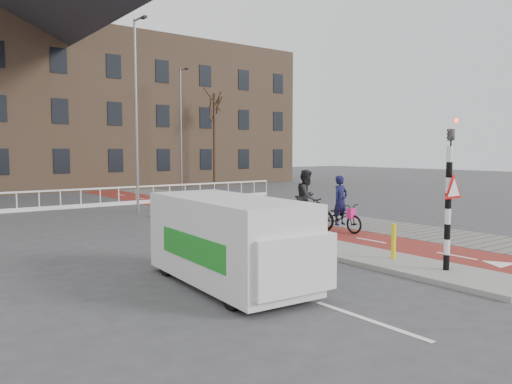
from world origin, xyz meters
TOP-DOWN VIEW (x-y plane):
  - ground at (0.00, 0.00)m, footprint 120.00×120.00m
  - bike_lane at (1.50, 10.00)m, footprint 2.50×60.00m
  - sidewalk at (4.30, 10.00)m, footprint 3.00×60.00m
  - curb_island at (-0.70, 4.00)m, footprint 1.80×16.00m
  - traffic_signal at (-0.60, -2.02)m, footprint 0.80×0.80m
  - bollard at (-0.57, -0.47)m, footprint 0.12×0.12m
  - cyclist_near at (2.01, 3.83)m, footprint 0.77×1.96m
  - cyclist_far at (1.16, 4.69)m, footprint 1.40×2.15m
  - van at (-5.17, 0.33)m, footprint 2.05×4.52m
  - railing at (-5.00, 17.00)m, footprint 28.00×0.10m
  - townhouse_row at (-3.00, 32.00)m, footprint 46.00×10.00m
  - tree_right at (10.07, 24.99)m, footprint 0.23×0.23m
  - streetlight_near at (-1.61, 13.14)m, footprint 0.12×0.12m
  - streetlight_right at (6.94, 24.66)m, footprint 0.12×0.12m

SIDE VIEW (x-z plane):
  - ground at x=0.00m, z-range 0.00..0.00m
  - bike_lane at x=1.50m, z-range 0.00..0.01m
  - sidewalk at x=4.30m, z-range 0.00..0.01m
  - curb_island at x=-0.70m, z-range 0.00..0.12m
  - railing at x=-5.00m, z-range -0.19..0.80m
  - bollard at x=-0.57m, z-range 0.12..1.02m
  - cyclist_near at x=2.01m, z-range -0.32..1.69m
  - cyclist_far at x=1.16m, z-range -0.18..2.03m
  - van at x=-5.17m, z-range 0.05..1.95m
  - traffic_signal at x=-0.60m, z-range 0.15..3.83m
  - tree_right at x=10.07m, z-range 0.00..7.38m
  - streetlight_near at x=-1.61m, z-range 0.00..8.82m
  - streetlight_right at x=6.94m, z-range 0.00..8.94m
  - townhouse_row at x=-3.00m, z-range -0.14..15.76m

